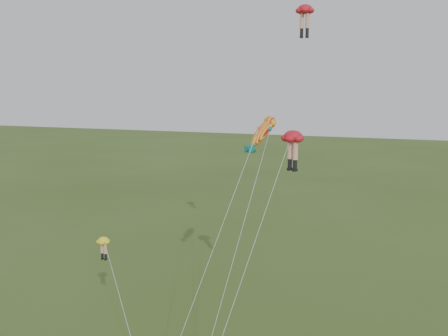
% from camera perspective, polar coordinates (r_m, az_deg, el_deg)
% --- Properties ---
extents(legs_kite_red_high, '(6.94, 13.47, 24.18)m').
position_cam_1_polar(legs_kite_red_high, '(36.44, 8.91, 16.45)').
color(legs_kite_red_high, red).
rests_on(legs_kite_red_high, ground).
extents(legs_kite_red_mid, '(4.57, 11.47, 15.73)m').
position_cam_1_polar(legs_kite_red_mid, '(33.18, 7.77, 2.94)').
color(legs_kite_red_mid, red).
rests_on(legs_kite_red_mid, ground).
extents(legs_kite_yellow, '(6.51, 5.75, 8.22)m').
position_cam_1_polar(legs_kite_yellow, '(35.94, -13.43, -8.90)').
color(legs_kite_yellow, yellow).
rests_on(legs_kite_yellow, ground).
extents(fish_kite, '(3.27, 9.26, 16.78)m').
position_cam_1_polar(fish_kite, '(34.34, 4.42, 4.02)').
color(fish_kite, yellow).
rests_on(fish_kite, ground).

